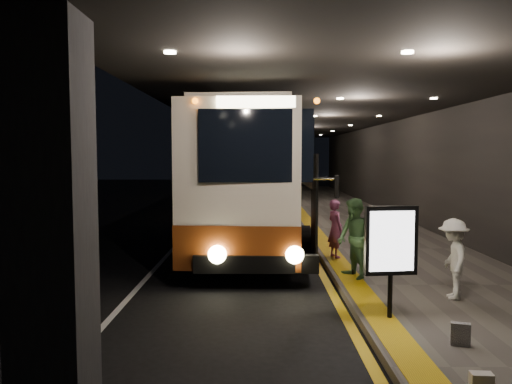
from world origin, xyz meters
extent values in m
plane|color=black|center=(0.00, 0.00, 0.00)|extent=(90.00, 90.00, 0.00)
cube|color=silver|center=(-1.80, 5.00, 0.01)|extent=(0.12, 50.00, 0.01)
cube|color=gold|center=(2.35, 5.00, 0.01)|extent=(0.18, 50.00, 0.01)
cube|color=#514C44|center=(4.75, 5.00, 0.07)|extent=(4.50, 50.00, 0.15)
cube|color=gold|center=(2.85, 5.00, 0.16)|extent=(0.50, 50.00, 0.01)
cube|color=black|center=(7.00, 5.00, 3.00)|extent=(0.10, 50.00, 6.00)
cube|color=black|center=(-1.50, -8.00, 2.20)|extent=(0.80, 0.80, 4.40)
cube|color=black|center=(-1.50, 4.00, 2.20)|extent=(0.80, 0.80, 4.40)
cube|color=black|center=(-1.50, 16.00, 2.20)|extent=(0.80, 0.80, 4.40)
cube|color=black|center=(2.50, 5.00, 4.60)|extent=(9.00, 50.00, 0.40)
cube|color=#EFE1C8|center=(0.76, 3.24, 2.25)|extent=(3.49, 13.02, 3.65)
cube|color=brown|center=(0.76, 3.24, 0.91)|extent=(3.51, 13.04, 0.97)
cube|color=black|center=(0.76, -3.23, 3.06)|extent=(2.36, 0.21, 1.50)
cube|color=black|center=(0.76, -3.15, 0.59)|extent=(2.64, 0.42, 0.38)
cylinder|color=black|center=(-0.46, -0.84, 0.54)|extent=(0.30, 1.07, 1.07)
cylinder|color=black|center=(1.98, -0.84, 0.54)|extent=(0.30, 1.07, 1.07)
cylinder|color=black|center=(-0.46, 7.53, 0.54)|extent=(0.30, 1.07, 1.07)
cylinder|color=black|center=(1.98, 7.53, 0.54)|extent=(0.30, 1.07, 1.07)
sphere|color=#FFEAA5|center=(-0.05, -3.24, 0.80)|extent=(0.39, 0.39, 0.39)
sphere|color=#FFEAA5|center=(1.56, -3.24, 0.80)|extent=(0.39, 0.39, 0.39)
cube|color=#FFF2BF|center=(0.76, -3.24, 3.95)|extent=(1.61, 0.15, 0.24)
cube|color=#EFE1C8|center=(0.91, 16.06, 2.09)|extent=(2.82, 11.99, 3.38)
cube|color=brown|center=(0.91, 16.06, 0.84)|extent=(2.85, 12.01, 0.89)
cube|color=black|center=(0.91, 10.07, 2.83)|extent=(2.19, 0.12, 1.39)
cube|color=black|center=(0.91, 10.15, 0.55)|extent=(2.44, 0.32, 0.35)
cylinder|color=black|center=(-0.22, 12.28, 0.50)|extent=(0.28, 0.99, 0.99)
cylinder|color=black|center=(2.03, 12.28, 0.50)|extent=(0.28, 0.99, 0.99)
cylinder|color=black|center=(-0.22, 20.04, 0.50)|extent=(0.28, 0.99, 0.99)
cylinder|color=black|center=(2.03, 20.04, 0.50)|extent=(0.28, 0.99, 0.99)
cube|color=#EFE1C8|center=(0.99, 30.78, 2.16)|extent=(2.77, 12.40, 3.50)
cube|color=brown|center=(0.99, 30.78, 0.88)|extent=(2.79, 12.42, 0.93)
cube|color=black|center=(0.99, 24.57, 2.93)|extent=(2.27, 0.10, 1.44)
cube|color=black|center=(0.99, 24.65, 0.57)|extent=(2.53, 0.29, 0.36)
cylinder|color=black|center=(-0.18, 26.87, 0.51)|extent=(0.29, 1.03, 1.03)
cylinder|color=black|center=(2.15, 26.87, 0.51)|extent=(0.29, 1.03, 1.03)
cylinder|color=black|center=(-0.18, 34.90, 0.51)|extent=(0.29, 1.03, 1.03)
cylinder|color=black|center=(2.15, 34.90, 0.51)|extent=(0.29, 1.03, 1.03)
imported|color=#AB4F82|center=(2.85, -0.37, 0.92)|extent=(0.54, 0.66, 1.55)
imported|color=#426E3D|center=(2.92, -2.60, 1.04)|extent=(0.80, 0.99, 1.77)
imported|color=silver|center=(4.50, -4.15, 0.91)|extent=(0.63, 1.05, 1.52)
cube|color=black|center=(3.70, -6.51, 0.31)|extent=(0.29, 0.19, 0.32)
cylinder|color=black|center=(3.00, -5.31, 0.52)|extent=(0.08, 0.08, 0.73)
cube|color=black|center=(3.00, -5.31, 1.46)|extent=(0.89, 0.21, 1.15)
cube|color=white|center=(3.00, -5.37, 1.46)|extent=(0.75, 0.11, 0.99)
cylinder|color=black|center=(2.96, -2.29, 0.68)|extent=(0.05, 0.05, 1.07)
camera|label=1|loc=(0.80, -13.47, 2.87)|focal=35.00mm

